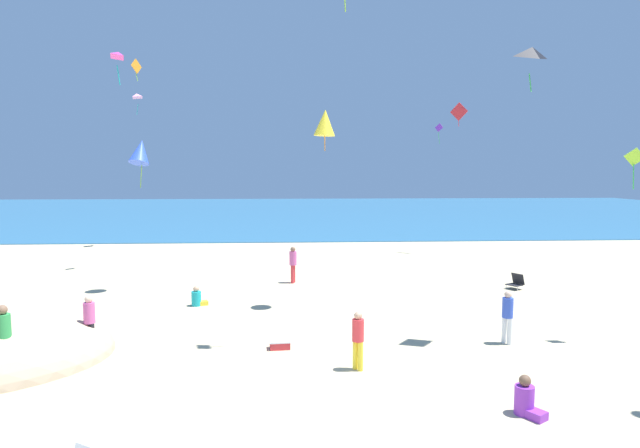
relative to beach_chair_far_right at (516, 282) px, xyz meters
The scene contains 20 objects.
ground_plane 8.73m from the beach_chair_far_right, behind, with size 120.00×120.00×0.00m, color #C6B58C.
ocean_water 46.02m from the beach_chair_far_right, 100.81° to the left, with size 120.00×60.00×0.05m, color teal.
beach_chair_far_right is the anchor object (origin of this frame).
cooler_box 12.07m from the beach_chair_far_right, 144.31° to the right, with size 0.60×0.42×0.23m.
person_0 11.74m from the beach_chair_far_right, 131.82° to the right, with size 0.42×0.42×1.49m.
person_1 18.56m from the beach_chair_far_right, 152.34° to the right, with size 0.40×0.40×1.74m.
person_2 16.55m from the beach_chair_far_right, 155.50° to the right, with size 0.42×0.42×1.54m.
person_3 7.73m from the beach_chair_far_right, 115.27° to the right, with size 0.43×0.43×1.55m.
person_4 12.32m from the beach_chair_far_right, 112.53° to the right, with size 0.65×0.74×0.83m.
person_5 9.58m from the beach_chair_far_right, 169.35° to the left, with size 0.41×0.41×1.62m.
person_6 13.11m from the beach_chair_far_right, behind, with size 0.66×0.51×0.74m.
kite_magenta 17.38m from the beach_chair_far_right, 159.41° to the right, with size 0.58×0.57×0.99m.
kite_lime 8.60m from the beach_chair_far_right, 88.46° to the right, with size 0.52×0.25×1.17m.
kite_pink 25.72m from the beach_chair_far_right, 144.30° to the left, with size 0.81×0.91×1.41m.
kite_purple 20.51m from the beach_chair_far_right, 84.38° to the left, with size 0.51×0.50×1.55m.
kite_red 12.86m from the beach_chair_far_right, 86.94° to the left, with size 0.88×0.72×1.42m.
kite_orange 20.38m from the beach_chair_far_right, 161.99° to the left, with size 0.35×0.67×1.08m.
kite_yellow 10.74m from the beach_chair_far_right, 162.40° to the right, with size 1.01×0.99×1.46m.
kite_blue 16.50m from the beach_chair_far_right, behind, with size 1.08×1.27×2.06m.
kite_black 10.93m from the beach_chair_far_right, 112.30° to the right, with size 0.95×0.81×1.27m.
Camera 1 is at (-0.84, -10.16, 4.93)m, focal length 29.67 mm.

